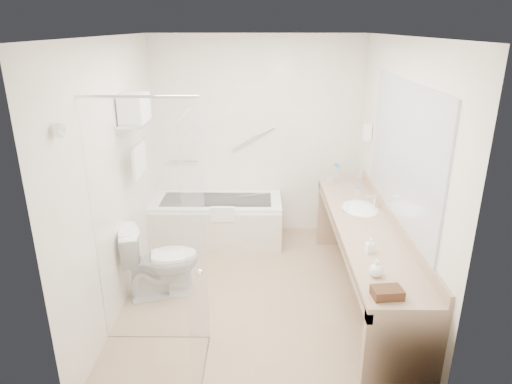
{
  "coord_description": "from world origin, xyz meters",
  "views": [
    {
      "loc": [
        0.05,
        -4.02,
        2.59
      ],
      "look_at": [
        0.0,
        0.3,
        1.0
      ],
      "focal_mm": 32.0,
      "sensor_mm": 36.0,
      "label": 1
    }
  ],
  "objects_px": {
    "bathtub": "(217,220)",
    "toilet": "(161,261)",
    "vanity_counter": "(364,245)",
    "water_bottle_left": "(335,173)",
    "amenity_basket": "(387,293)"
  },
  "relations": [
    {
      "from": "bathtub",
      "to": "toilet",
      "type": "distance_m",
      "value": 1.32
    },
    {
      "from": "bathtub",
      "to": "vanity_counter",
      "type": "distance_m",
      "value": 2.09
    },
    {
      "from": "bathtub",
      "to": "water_bottle_left",
      "type": "relative_size",
      "value": 7.34
    },
    {
      "from": "vanity_counter",
      "to": "water_bottle_left",
      "type": "height_order",
      "value": "water_bottle_left"
    },
    {
      "from": "vanity_counter",
      "to": "toilet",
      "type": "height_order",
      "value": "vanity_counter"
    },
    {
      "from": "toilet",
      "to": "amenity_basket",
      "type": "height_order",
      "value": "amenity_basket"
    },
    {
      "from": "bathtub",
      "to": "water_bottle_left",
      "type": "xyz_separation_m",
      "value": [
        1.43,
        -0.15,
        0.67
      ]
    },
    {
      "from": "toilet",
      "to": "water_bottle_left",
      "type": "distance_m",
      "value": 2.25
    },
    {
      "from": "bathtub",
      "to": "toilet",
      "type": "relative_size",
      "value": 2.1
    },
    {
      "from": "amenity_basket",
      "to": "toilet",
      "type": "bearing_deg",
      "value": 143.98
    },
    {
      "from": "amenity_basket",
      "to": "water_bottle_left",
      "type": "bearing_deg",
      "value": 89.56
    },
    {
      "from": "bathtub",
      "to": "toilet",
      "type": "xyz_separation_m",
      "value": [
        -0.45,
        -1.24,
        0.1
      ]
    },
    {
      "from": "vanity_counter",
      "to": "bathtub",
      "type": "bearing_deg",
      "value": 137.65
    },
    {
      "from": "amenity_basket",
      "to": "bathtub",
      "type": "bearing_deg",
      "value": 118.51
    },
    {
      "from": "vanity_counter",
      "to": "water_bottle_left",
      "type": "relative_size",
      "value": 12.39
    }
  ]
}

